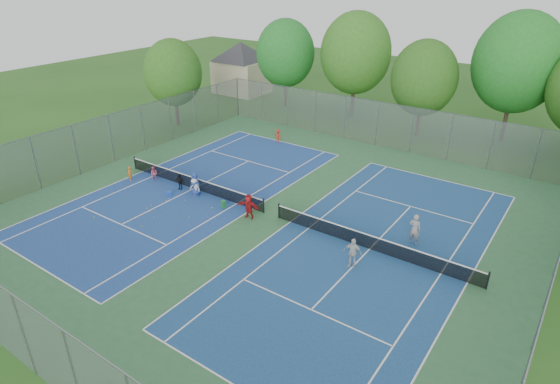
% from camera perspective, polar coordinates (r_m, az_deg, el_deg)
% --- Properties ---
extents(ground, '(120.00, 120.00, 0.00)m').
position_cam_1_polar(ground, '(30.50, -1.08, -2.87)').
color(ground, '#26561A').
rests_on(ground, ground).
extents(court_pad, '(32.00, 32.00, 0.01)m').
position_cam_1_polar(court_pad, '(30.50, -1.08, -2.86)').
color(court_pad, '#2D6038').
rests_on(court_pad, ground).
extents(court_left, '(10.97, 23.77, 0.01)m').
position_cam_1_polar(court_left, '(34.64, -10.49, 0.42)').
color(court_left, navy).
rests_on(court_left, court_pad).
extents(court_right, '(10.97, 23.77, 0.01)m').
position_cam_1_polar(court_right, '(27.53, 10.88, -6.85)').
color(court_right, navy).
rests_on(court_right, court_pad).
extents(net_left, '(12.87, 0.10, 0.91)m').
position_cam_1_polar(net_left, '(34.46, -10.55, 1.08)').
color(net_left, black).
rests_on(net_left, ground).
extents(net_right, '(12.87, 0.10, 0.91)m').
position_cam_1_polar(net_right, '(27.30, 10.95, -6.07)').
color(net_right, black).
rests_on(net_right, ground).
extents(fence_north, '(32.00, 0.10, 4.00)m').
position_cam_1_polar(fence_north, '(42.66, 11.77, 8.13)').
color(fence_north, gray).
rests_on(fence_north, ground).
extents(fence_south, '(32.00, 0.10, 4.00)m').
position_cam_1_polar(fence_south, '(21.04, -28.71, -15.14)').
color(fence_south, gray).
rests_on(fence_south, ground).
extents(fence_west, '(0.10, 32.00, 4.00)m').
position_cam_1_polar(fence_west, '(40.45, -19.87, 6.12)').
color(fence_west, gray).
rests_on(fence_west, ground).
extents(fence_east, '(0.10, 32.00, 4.00)m').
position_cam_1_polar(fence_east, '(25.02, 30.42, -8.67)').
color(fence_east, gray).
rests_on(fence_east, ground).
extents(house, '(11.03, 11.03, 7.30)m').
position_cam_1_polar(house, '(60.09, -4.77, 15.90)').
color(house, '#B7A88C').
rests_on(house, ground).
extents(tree_nw, '(6.40, 6.40, 9.58)m').
position_cam_1_polar(tree_nw, '(53.48, 0.66, 16.54)').
color(tree_nw, '#443326').
rests_on(tree_nw, ground).
extents(tree_nl, '(7.20, 7.20, 10.69)m').
position_cam_1_polar(tree_nl, '(50.24, 9.21, 16.36)').
color(tree_nl, '#443326').
rests_on(tree_nl, ground).
extents(tree_nc, '(6.00, 6.00, 8.85)m').
position_cam_1_polar(tree_nc, '(45.67, 17.16, 13.13)').
color(tree_nc, '#443326').
rests_on(tree_nc, ground).
extents(tree_nr, '(7.60, 7.60, 11.42)m').
position_cam_1_polar(tree_nr, '(46.66, 27.01, 13.85)').
color(tree_nr, '#443326').
rests_on(tree_nr, ground).
extents(tree_side_w, '(5.60, 5.60, 8.47)m').
position_cam_1_polar(tree_side_w, '(47.90, -12.92, 13.99)').
color(tree_side_w, '#443326').
rests_on(tree_side_w, ground).
extents(ball_crate, '(0.43, 0.43, 0.28)m').
position_cam_1_polar(ball_crate, '(33.97, -13.37, -0.17)').
color(ball_crate, blue).
rests_on(ball_crate, ground).
extents(ball_hopper, '(0.33, 0.33, 0.54)m').
position_cam_1_polar(ball_hopper, '(31.51, -6.90, -1.51)').
color(ball_hopper, '#227D37').
rests_on(ball_hopper, ground).
extents(student_a, '(0.48, 0.38, 1.16)m').
position_cam_1_polar(student_a, '(36.84, -17.85, 2.12)').
color(student_a, orange).
rests_on(student_a, ground).
extents(student_b, '(0.62, 0.54, 1.09)m').
position_cam_1_polar(student_b, '(36.47, -15.11, 2.19)').
color(student_b, '#D75376').
rests_on(student_b, ground).
extents(student_c, '(0.89, 0.56, 1.32)m').
position_cam_1_polar(student_c, '(33.33, -10.35, 0.60)').
color(student_c, silver).
rests_on(student_c, ground).
extents(student_d, '(0.75, 0.47, 1.19)m').
position_cam_1_polar(student_d, '(34.52, -12.12, 1.23)').
color(student_d, black).
rests_on(student_d, ground).
extents(student_e, '(0.84, 0.57, 1.67)m').
position_cam_1_polar(student_e, '(33.38, -10.30, 0.97)').
color(student_e, navy).
rests_on(student_e, ground).
extents(student_f, '(1.60, 0.71, 1.67)m').
position_cam_1_polar(student_f, '(29.89, -3.82, -1.76)').
color(student_f, '#A31719').
rests_on(student_f, ground).
extents(child_far_baseline, '(0.83, 0.52, 1.23)m').
position_cam_1_polar(child_far_baseline, '(42.98, -0.24, 6.87)').
color(child_far_baseline, '#AD2718').
rests_on(child_far_baseline, ground).
extents(instructor, '(0.71, 0.47, 1.93)m').
position_cam_1_polar(instructor, '(28.18, 16.10, -4.38)').
color(instructor, gray).
rests_on(instructor, ground).
extents(teen_court_b, '(1.07, 0.62, 1.71)m').
position_cam_1_polar(teen_court_b, '(25.53, 8.83, -7.29)').
color(teen_court_b, beige).
rests_on(teen_court_b, ground).
extents(tennis_ball_0, '(0.07, 0.07, 0.07)m').
position_cam_1_polar(tennis_ball_0, '(32.95, -11.50, -1.04)').
color(tennis_ball_0, '#C9D130').
rests_on(tennis_ball_0, ground).
extents(tennis_ball_1, '(0.07, 0.07, 0.07)m').
position_cam_1_polar(tennis_ball_1, '(32.49, -21.70, -2.90)').
color(tennis_ball_1, gold).
rests_on(tennis_ball_1, ground).
extents(tennis_ball_2, '(0.07, 0.07, 0.07)m').
position_cam_1_polar(tennis_ball_2, '(30.45, -16.40, -4.02)').
color(tennis_ball_2, '#C0D431').
rests_on(tennis_ball_2, ground).
extents(tennis_ball_3, '(0.07, 0.07, 0.07)m').
position_cam_1_polar(tennis_ball_3, '(33.16, -13.67, -1.09)').
color(tennis_ball_3, '#F2F438').
rests_on(tennis_ball_3, ground).
extents(tennis_ball_4, '(0.07, 0.07, 0.07)m').
position_cam_1_polar(tennis_ball_4, '(32.51, -15.93, -1.95)').
color(tennis_ball_4, gold).
rests_on(tennis_ball_4, ground).
extents(tennis_ball_5, '(0.07, 0.07, 0.07)m').
position_cam_1_polar(tennis_ball_5, '(32.09, -15.58, -2.29)').
color(tennis_ball_5, yellow).
rests_on(tennis_ball_5, ground).
extents(tennis_ball_6, '(0.07, 0.07, 0.07)m').
position_cam_1_polar(tennis_ball_6, '(31.29, -15.11, -2.99)').
color(tennis_ball_6, '#B7C72E').
rests_on(tennis_ball_6, ground).
extents(tennis_ball_7, '(0.07, 0.07, 0.07)m').
position_cam_1_polar(tennis_ball_7, '(30.75, -11.01, -3.07)').
color(tennis_ball_7, '#CED932').
rests_on(tennis_ball_7, ground).
extents(tennis_ball_8, '(0.07, 0.07, 0.07)m').
position_cam_1_polar(tennis_ball_8, '(31.66, -8.31, -1.94)').
color(tennis_ball_8, '#C3E435').
rests_on(tennis_ball_8, ground).
extents(tennis_ball_9, '(0.07, 0.07, 0.07)m').
position_cam_1_polar(tennis_ball_9, '(32.83, -15.41, -1.59)').
color(tennis_ball_9, '#CED732').
rests_on(tennis_ball_9, ground).
extents(tennis_ball_10, '(0.07, 0.07, 0.07)m').
position_cam_1_polar(tennis_ball_10, '(33.38, -13.35, -0.86)').
color(tennis_ball_10, yellow).
rests_on(tennis_ball_10, ground).
extents(tennis_ball_11, '(0.07, 0.07, 0.07)m').
position_cam_1_polar(tennis_ball_11, '(35.33, -19.64, -0.18)').
color(tennis_ball_11, '#C0CE30').
rests_on(tennis_ball_11, ground).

